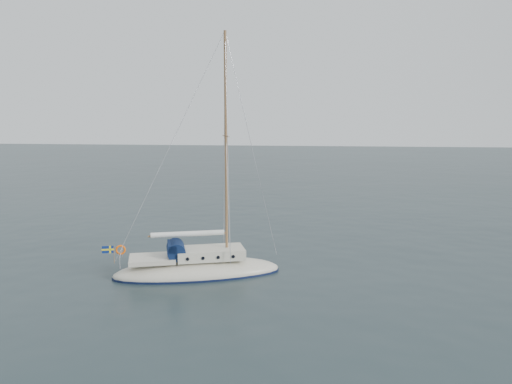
# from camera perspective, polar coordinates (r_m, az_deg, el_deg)

# --- Properties ---
(ground) EXTENTS (300.00, 300.00, 0.00)m
(ground) POSITION_cam_1_polar(r_m,az_deg,el_deg) (29.15, 0.19, -9.09)
(ground) COLOR black
(ground) RESTS_ON ground
(sailboat) EXTENTS (9.87, 2.96, 14.06)m
(sailboat) POSITION_cam_1_polar(r_m,az_deg,el_deg) (28.49, -6.69, -7.33)
(sailboat) COLOR beige
(sailboat) RESTS_ON ground
(dinghy) EXTENTS (2.90, 1.31, 0.42)m
(dinghy) POSITION_cam_1_polar(r_m,az_deg,el_deg) (32.43, -5.48, -7.02)
(dinghy) COLOR #4F4F55
(dinghy) RESTS_ON ground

